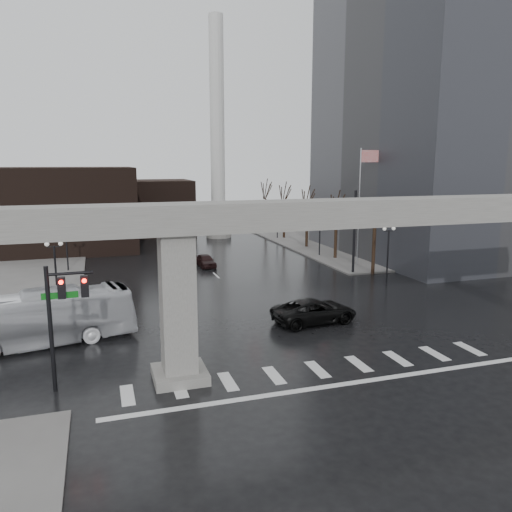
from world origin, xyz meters
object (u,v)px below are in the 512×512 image
at_px(pickup_truck, 315,311).
at_px(far_car, 206,261).
at_px(city_bus, 32,320).
at_px(signal_mast_arm, 318,215).

xyz_separation_m(pickup_truck, far_car, (-3.15, 20.09, -0.16)).
relative_size(city_bus, far_car, 3.07).
bearing_deg(far_car, city_bus, -130.62).
bearing_deg(far_car, signal_mast_arm, -43.02).
xyz_separation_m(pickup_truck, city_bus, (-17.45, 0.94, 0.82)).
height_order(signal_mast_arm, city_bus, signal_mast_arm).
height_order(pickup_truck, city_bus, city_bus).
bearing_deg(signal_mast_arm, far_car, 140.84).
bearing_deg(pickup_truck, far_car, 3.35).
height_order(city_bus, far_car, city_bus).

